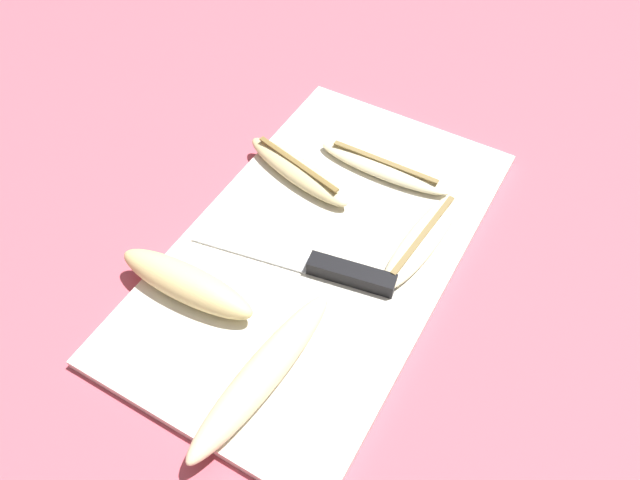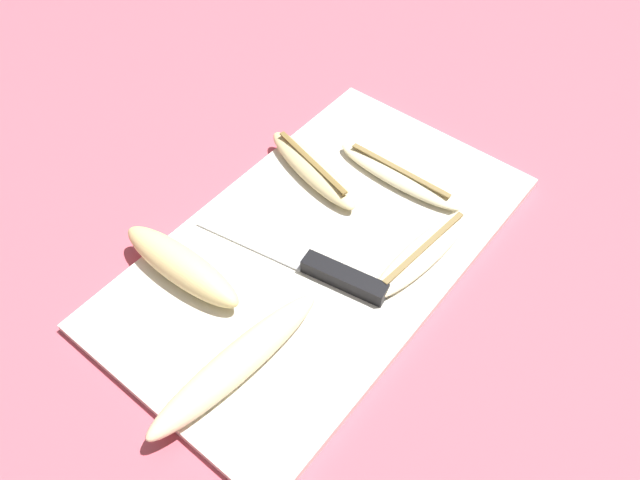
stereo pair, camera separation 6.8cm
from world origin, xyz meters
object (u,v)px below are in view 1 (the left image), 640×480
banana_cream_curved (263,373)px  banana_golden_short (186,283)px  banana_bright_far (423,239)px  banana_mellow_near (298,171)px  knife (330,269)px  banana_pale_long (384,167)px

banana_cream_curved → banana_golden_short: bearing=69.9°
banana_cream_curved → banana_bright_far: (0.22, -0.06, -0.01)m
banana_golden_short → banana_mellow_near: (0.20, -0.01, -0.01)m
knife → banana_cream_curved: (-0.14, -0.01, 0.01)m
knife → banana_bright_far: banana_bright_far is taller
banana_pale_long → banana_bright_far: (-0.08, -0.09, 0.00)m
banana_cream_curved → banana_mellow_near: (0.25, 0.11, -0.00)m
banana_cream_curved → banana_golden_short: banana_golden_short is taller
banana_cream_curved → banana_pale_long: (0.30, 0.02, -0.01)m
knife → banana_golden_short: banana_golden_short is taller
banana_cream_curved → banana_bright_far: 0.23m
banana_golden_short → banana_bright_far: 0.26m
knife → banana_pale_long: size_ratio=1.34×
knife → banana_bright_far: (0.08, -0.07, 0.00)m
banana_pale_long → banana_mellow_near: 0.10m
banana_pale_long → banana_mellow_near: banana_mellow_near is taller
banana_bright_far → banana_mellow_near: bearing=83.0°
knife → banana_golden_short: size_ratio=1.44×
banana_bright_far → banana_cream_curved: bearing=164.5°
banana_cream_curved → banana_mellow_near: 0.27m
banana_bright_far → banana_pale_long: bearing=47.0°
knife → banana_cream_curved: size_ratio=1.11×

